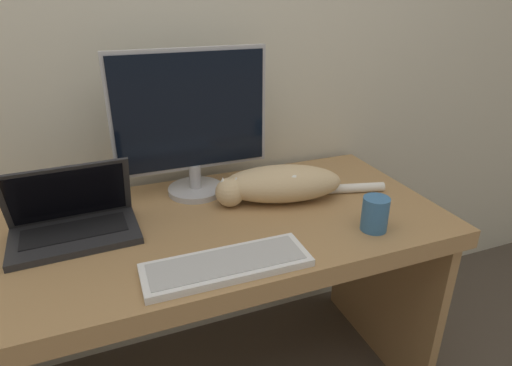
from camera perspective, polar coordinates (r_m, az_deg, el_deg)
name	(u,v)px	position (r m, az deg, el deg)	size (l,w,h in m)	color
wall_back	(136,22)	(1.54, -15.73, 19.96)	(6.40, 0.06, 2.60)	beige
desk	(178,269)	(1.38, -10.37, -11.16)	(1.68, 0.69, 0.75)	#A37A4C
monitor	(192,122)	(1.42, -8.59, 8.06)	(0.51, 0.19, 0.49)	#B2B2B7
laptop	(73,222)	(1.33, -23.20, -4.83)	(0.35, 0.23, 0.21)	#232326
external_keyboard	(227,265)	(1.10, -3.91, -10.82)	(0.43, 0.15, 0.02)	white
cat	(280,183)	(1.42, 3.16, -0.05)	(0.59, 0.26, 0.12)	#D1B284
coffee_mug	(375,214)	(1.29, 15.58, -3.99)	(0.08, 0.08, 0.10)	teal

